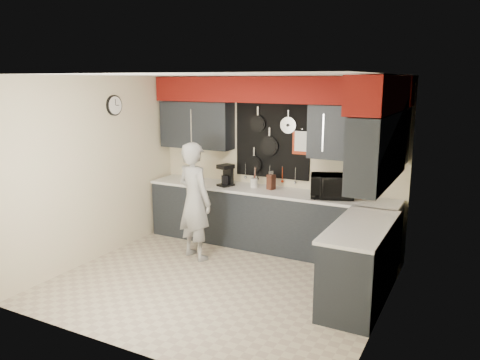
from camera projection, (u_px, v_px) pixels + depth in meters
The scene contains 10 objects.
ground at pixel (220, 282), 6.00m from camera, with size 4.00×4.00×0.00m, color #B9AD90.
back_wall_assembly at pixel (273, 116), 6.96m from camera, with size 4.00×0.36×2.60m.
right_wall_assembly at pixel (381, 137), 4.98m from camera, with size 0.36×3.50×2.60m.
left_wall_assembly at pixel (98, 167), 6.64m from camera, with size 0.05×3.50×2.60m.
base_cabinets at pixel (289, 229), 6.66m from camera, with size 3.95×2.20×0.92m.
microwave at pixel (332, 186), 6.55m from camera, with size 0.59×0.40×0.33m, color black.
knife_block at pixel (271, 182), 7.05m from camera, with size 0.10×0.10×0.23m, color #341910.
utensil_crock at pixel (254, 183), 7.19m from camera, with size 0.11×0.11×0.14m, color silver.
coffee_maker at pixel (226, 175), 7.29m from camera, with size 0.25×0.28×0.34m.
person at pixel (195, 201), 6.67m from camera, with size 0.62×0.41×1.70m, color #9F9F9D.
Camera 1 is at (2.83, -4.84, 2.55)m, focal length 35.00 mm.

